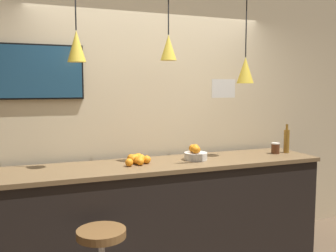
% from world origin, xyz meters
% --- Properties ---
extents(back_wall, '(8.00, 0.06, 2.90)m').
position_xyz_m(back_wall, '(0.00, 1.11, 1.45)').
color(back_wall, beige).
rests_on(back_wall, ground_plane).
extents(service_counter, '(3.09, 0.69, 1.02)m').
position_xyz_m(service_counter, '(0.00, 0.65, 0.51)').
color(service_counter, black).
rests_on(service_counter, ground_plane).
extents(fruit_bowl, '(0.23, 0.23, 0.16)m').
position_xyz_m(fruit_bowl, '(0.30, 0.66, 1.08)').
color(fruit_bowl, beige).
rests_on(fruit_bowl, service_counter).
extents(orange_pile, '(0.26, 0.27, 0.09)m').
position_xyz_m(orange_pile, '(-0.30, 0.69, 1.06)').
color(orange_pile, orange).
rests_on(orange_pile, service_counter).
extents(juice_bottle, '(0.06, 0.06, 0.32)m').
position_xyz_m(juice_bottle, '(1.40, 0.67, 1.16)').
color(juice_bottle, olive).
rests_on(juice_bottle, service_counter).
extents(spread_jar, '(0.09, 0.09, 0.12)m').
position_xyz_m(spread_jar, '(1.26, 0.67, 1.08)').
color(spread_jar, '#562D19').
rests_on(spread_jar, service_counter).
extents(pendant_lamp_left, '(0.16, 0.16, 0.85)m').
position_xyz_m(pendant_lamp_left, '(-0.84, 0.64, 2.09)').
color(pendant_lamp_left, black).
extents(pendant_lamp_middle, '(0.15, 0.15, 0.81)m').
position_xyz_m(pendant_lamp_middle, '(0.00, 0.64, 2.11)').
color(pendant_lamp_middle, black).
extents(pendant_lamp_right, '(0.17, 0.17, 1.02)m').
position_xyz_m(pendant_lamp_right, '(0.84, 0.64, 1.92)').
color(pendant_lamp_right, black).
extents(mounted_tv, '(0.76, 0.04, 0.51)m').
position_xyz_m(mounted_tv, '(-1.11, 1.05, 1.88)').
color(mounted_tv, black).
extents(hanging_menu_board, '(0.24, 0.01, 0.17)m').
position_xyz_m(hanging_menu_board, '(0.44, 0.39, 1.73)').
color(hanging_menu_board, white).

